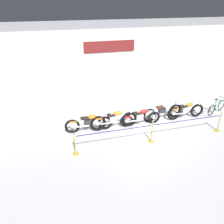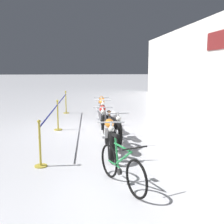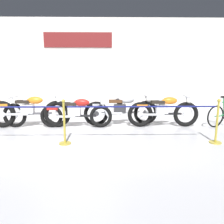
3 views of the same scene
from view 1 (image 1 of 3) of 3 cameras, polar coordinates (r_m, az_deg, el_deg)
The scene contains 11 objects.
ground_plane at distance 11.13m, azimuth 8.22°, elevation -4.52°, with size 120.00×120.00×0.00m, color silver.
back_wall at distance 14.76m, azimuth 1.07°, elevation 12.88°, with size 28.00×0.29×4.20m.
motorcycle_orange_0 at distance 10.72m, azimuth -6.07°, elevation -2.81°, with size 2.33×0.62×0.94m.
motorcycle_orange_1 at distance 10.88m, azimuth 0.55°, elevation -2.07°, with size 2.46×0.62×0.99m.
motorcycle_red_2 at distance 11.27m, azimuth 7.46°, elevation -1.34°, with size 2.17×0.62×0.92m.
motorcycle_silver_3 at distance 12.01m, azimuth 13.11°, elevation 0.18°, with size 2.34×0.62×0.96m.
motorcycle_orange_4 at distance 12.46m, azimuth 18.73°, elevation 0.41°, with size 2.17×0.62×0.96m.
bicycle at distance 13.74m, azimuth 25.62°, elevation 1.14°, with size 1.58×0.74×0.94m.
stanchion_far_left at distance 9.53m, azimuth 3.86°, elevation -5.38°, with size 7.08×0.28×1.05m.
stanchion_mid_left at distance 10.11m, azimuth 10.29°, elevation -5.95°, with size 0.28×0.28×1.05m.
stanchion_mid_right at distance 11.93m, azimuth 26.07°, elevation -2.99°, with size 0.28×0.28×1.05m.
Camera 1 is at (-3.93, -8.59, 5.90)m, focal length 35.00 mm.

